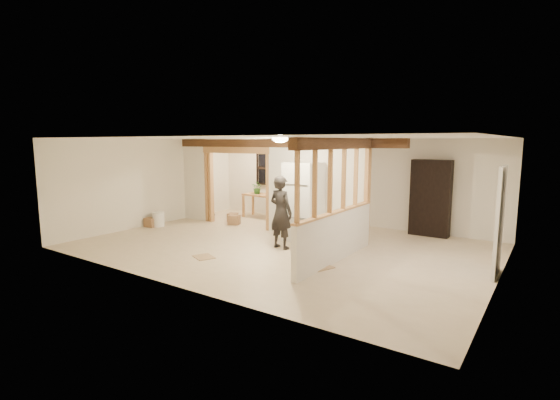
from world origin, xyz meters
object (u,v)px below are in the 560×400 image
Objects in this scene: bookshelf at (430,198)px; shop_vac at (208,207)px; refrigerator at (304,202)px; work_table at (262,206)px; woman at (281,212)px.

shop_vac is at bearing -170.32° from bookshelf.
work_table is (-2.66, 1.83, -0.58)m from refrigerator.
refrigerator is at bearing -14.34° from shop_vac.
woman reaches higher than work_table.
refrigerator is at bearing -137.15° from bookshelf.
refrigerator is at bearing -83.66° from woman.
refrigerator is at bearing -30.37° from work_table.
woman is 3.86m from work_table.
refrigerator reaches higher than woman.
bookshelf is (2.44, 2.26, 0.02)m from refrigerator.
work_table is (-2.64, 2.78, -0.45)m from woman.
bookshelf is at bearing 9.68° from shop_vac.
refrigerator is 0.98× the size of bookshelf.
woman is 4.81m from shop_vac.
refrigerator is 3.35× the size of shop_vac.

